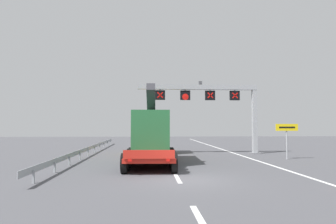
{
  "coord_description": "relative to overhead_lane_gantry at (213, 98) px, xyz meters",
  "views": [
    {
      "loc": [
        -1.77,
        -14.36,
        2.58
      ],
      "look_at": [
        -0.27,
        8.67,
        3.62
      ],
      "focal_mm": 32.15,
      "sensor_mm": 36.0,
      "label": 1
    }
  ],
  "objects": [
    {
      "name": "ground",
      "position": [
        -4.14,
        -12.76,
        -5.11
      ],
      "size": [
        112.0,
        112.0,
        0.0
      ],
      "primitive_type": "plane",
      "color": "#4C4C51"
    },
    {
      "name": "lane_markings",
      "position": [
        -4.49,
        16.16,
        -5.11
      ],
      "size": [
        0.2,
        72.45,
        0.01
      ],
      "color": "silver",
      "rests_on": "ground"
    },
    {
      "name": "edge_line_right",
      "position": [
        2.06,
        -0.76,
        -5.11
      ],
      "size": [
        0.2,
        63.0,
        0.01
      ],
      "primitive_type": "cube",
      "color": "silver",
      "rests_on": "ground"
    },
    {
      "name": "overhead_lane_gantry",
      "position": [
        0.0,
        0.0,
        0.0
      ],
      "size": [
        11.22,
        0.9,
        6.63
      ],
      "color": "#9EA0A5",
      "rests_on": "ground"
    },
    {
      "name": "heavy_haul_truck_red",
      "position": [
        -5.64,
        -3.42,
        -3.12
      ],
      "size": [
        3.37,
        14.13,
        5.3
      ],
      "color": "red",
      "rests_on": "ground"
    },
    {
      "name": "exit_sign_yellow",
      "position": [
        4.67,
        -4.73,
        -3.02
      ],
      "size": [
        1.74,
        0.15,
        2.7
      ],
      "color": "#9EA0A5",
      "rests_on": "ground"
    },
    {
      "name": "guardrail_left",
      "position": [
        -11.09,
        0.47,
        -4.55
      ],
      "size": [
        0.13,
        30.45,
        0.76
      ],
      "color": "#999EA3",
      "rests_on": "ground"
    }
  ]
}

